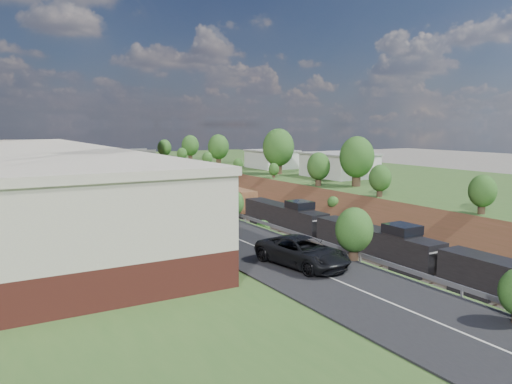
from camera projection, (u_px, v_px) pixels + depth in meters
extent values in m
cube|color=#375C26|center=(350.00, 183.00, 101.53)|extent=(44.00, 180.00, 5.00)
cube|color=brown|center=(138.00, 215.00, 79.97)|extent=(10.00, 180.00, 10.00)
cube|color=brown|center=(256.00, 204.00, 90.92)|extent=(10.00, 180.00, 10.00)
cube|color=gray|center=(187.00, 210.00, 84.14)|extent=(1.58, 180.00, 0.18)
cube|color=gray|center=(215.00, 207.00, 86.72)|extent=(1.58, 180.00, 0.18)
cube|color=black|center=(108.00, 185.00, 77.05)|extent=(8.00, 180.00, 0.10)
cube|color=#99999E|center=(134.00, 180.00, 79.02)|extent=(0.06, 171.00, 0.30)
cube|color=brown|center=(39.00, 204.00, 51.84)|extent=(14.00, 62.00, 2.20)
cube|color=beige|center=(37.00, 173.00, 51.40)|extent=(14.00, 62.00, 4.30)
cube|color=beige|center=(36.00, 150.00, 51.08)|extent=(14.30, 62.30, 0.50)
cube|color=gray|center=(66.00, 167.00, 132.43)|extent=(1.50, 8.00, 6.20)
cube|color=gray|center=(150.00, 164.00, 143.88)|extent=(1.50, 8.00, 6.20)
cube|color=gray|center=(109.00, 154.00, 137.74)|extent=(24.00, 8.00, 1.00)
cube|color=gray|center=(113.00, 152.00, 134.20)|extent=(24.00, 0.30, 0.80)
cube|color=gray|center=(106.00, 151.00, 141.06)|extent=(24.00, 0.30, 0.80)
cube|color=silver|center=(339.00, 166.00, 89.34)|extent=(9.00, 12.00, 4.00)
cube|color=silver|center=(272.00, 160.00, 107.97)|extent=(8.00, 10.00, 3.60)
cylinder|color=#473323|center=(356.00, 178.00, 75.92)|extent=(1.30, 1.30, 2.62)
ellipsoid|color=#2D571E|center=(357.00, 157.00, 75.49)|extent=(5.25, 5.25, 6.30)
cylinder|color=#473323|center=(261.00, 223.00, 44.54)|extent=(0.66, 0.66, 1.22)
ellipsoid|color=#2D571E|center=(261.00, 207.00, 44.34)|extent=(2.45, 2.45, 2.94)
cube|color=black|center=(375.00, 240.00, 52.71)|extent=(2.76, 16.55, 2.56)
cube|color=black|center=(284.00, 215.00, 67.75)|extent=(2.76, 16.55, 2.56)
cube|color=brown|center=(166.00, 180.00, 107.33)|extent=(2.76, 73.95, 3.31)
imported|color=black|center=(303.00, 252.00, 32.76)|extent=(4.21, 7.26, 1.90)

